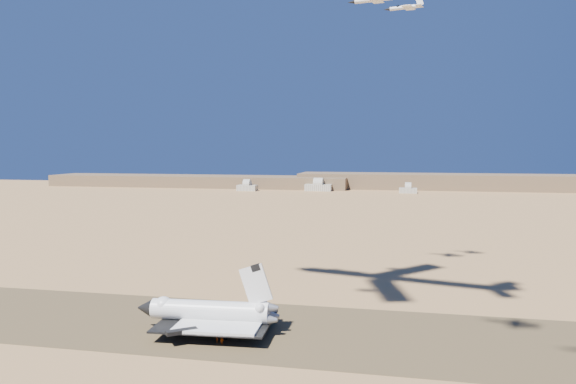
% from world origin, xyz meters
% --- Properties ---
extents(ground, '(1200.00, 1200.00, 0.00)m').
position_xyz_m(ground, '(0.00, 0.00, 0.00)').
color(ground, '#A67D49').
rests_on(ground, ground).
extents(runway, '(600.00, 50.00, 0.06)m').
position_xyz_m(runway, '(0.00, 0.00, 0.03)').
color(runway, brown).
rests_on(runway, ground).
extents(ridgeline, '(960.00, 90.00, 18.00)m').
position_xyz_m(ridgeline, '(65.32, 527.31, 7.63)').
color(ridgeline, brown).
rests_on(ridgeline, ground).
extents(hangars, '(200.50, 29.50, 30.00)m').
position_xyz_m(hangars, '(-64.00, 478.43, 4.83)').
color(hangars, beige).
rests_on(hangars, ground).
extents(shuttle, '(39.38, 25.53, 19.37)m').
position_xyz_m(shuttle, '(-12.76, -5.53, 5.21)').
color(shuttle, silver).
rests_on(shuttle, runway).
extents(crew_a, '(0.49, 0.68, 1.75)m').
position_xyz_m(crew_a, '(-6.90, -12.73, 0.93)').
color(crew_a, '#CA490B').
rests_on(crew_a, runway).
extents(crew_b, '(0.90, 1.08, 1.93)m').
position_xyz_m(crew_b, '(-6.23, -13.58, 1.02)').
color(crew_b, '#CA490B').
rests_on(crew_b, runway).
extents(crew_c, '(0.97, 1.15, 1.74)m').
position_xyz_m(crew_c, '(-7.93, -12.99, 0.93)').
color(crew_c, '#CA490B').
rests_on(crew_c, runway).
extents(chase_jet_d, '(16.00, 9.13, 4.04)m').
position_xyz_m(chase_jet_d, '(25.93, 54.45, 100.77)').
color(chase_jet_d, silver).
extents(chase_jet_e, '(14.33, 8.28, 3.64)m').
position_xyz_m(chase_jet_e, '(37.12, 64.54, 100.06)').
color(chase_jet_e, silver).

